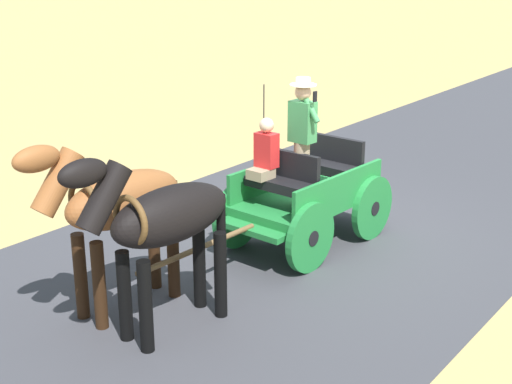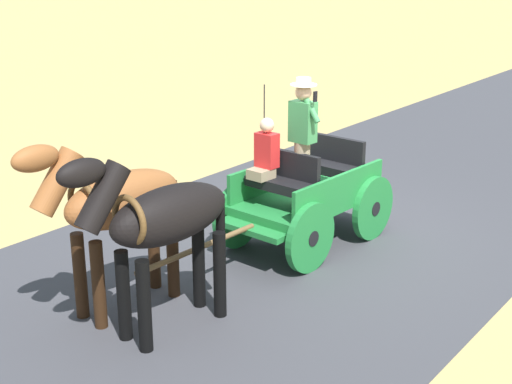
# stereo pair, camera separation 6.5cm
# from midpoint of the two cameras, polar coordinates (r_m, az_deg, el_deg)

# --- Properties ---
(ground_plane) EXTENTS (200.00, 200.00, 0.00)m
(ground_plane) POSITION_cam_midpoint_polar(r_m,az_deg,el_deg) (11.17, 4.85, -3.03)
(ground_plane) COLOR tan
(road_surface) EXTENTS (6.38, 160.00, 0.01)m
(road_surface) POSITION_cam_midpoint_polar(r_m,az_deg,el_deg) (11.17, 4.85, -3.01)
(road_surface) COLOR #38383D
(road_surface) RESTS_ON ground
(horse_drawn_carriage) EXTENTS (1.54, 4.51, 2.50)m
(horse_drawn_carriage) POSITION_cam_midpoint_polar(r_m,az_deg,el_deg) (10.36, 3.95, 0.05)
(horse_drawn_carriage) COLOR #1E7233
(horse_drawn_carriage) RESTS_ON ground
(horse_near_side) EXTENTS (0.73, 2.14, 2.21)m
(horse_near_side) POSITION_cam_midpoint_polar(r_m,az_deg,el_deg) (7.83, -7.17, -2.27)
(horse_near_side) COLOR black
(horse_near_side) RESTS_ON ground
(horse_off_side) EXTENTS (0.70, 2.14, 2.21)m
(horse_off_side) POSITION_cam_midpoint_polar(r_m,az_deg,el_deg) (8.40, -10.79, -1.01)
(horse_off_side) COLOR brown
(horse_off_side) RESTS_ON ground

